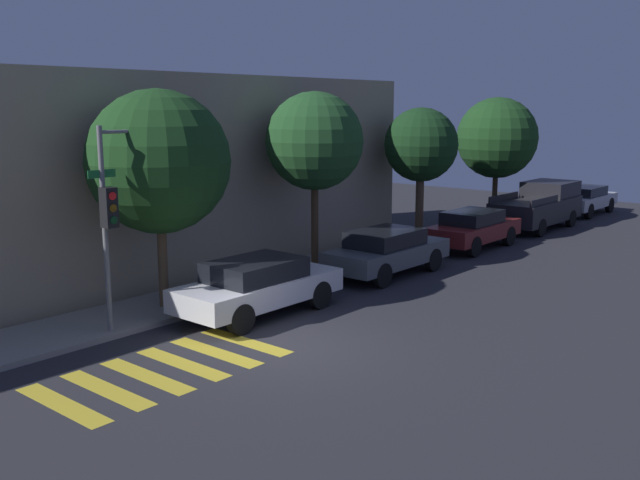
# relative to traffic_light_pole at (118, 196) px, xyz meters

# --- Properties ---
(ground_plane) EXTENTS (60.00, 60.00, 0.00)m
(ground_plane) POSITION_rel_traffic_light_pole_xyz_m (1.66, -3.37, -3.27)
(ground_plane) COLOR #28282D
(sidewalk) EXTENTS (26.00, 2.35, 0.14)m
(sidewalk) POSITION_rel_traffic_light_pole_xyz_m (1.66, 1.01, -3.20)
(sidewalk) COLOR gray
(sidewalk) RESTS_ON ground
(building_row) EXTENTS (26.00, 6.00, 6.23)m
(building_row) POSITION_rel_traffic_light_pole_xyz_m (1.66, 5.58, -0.16)
(building_row) COLOR gray
(building_row) RESTS_ON ground
(crosswalk) EXTENTS (4.98, 2.60, 0.00)m
(crosswalk) POSITION_rel_traffic_light_pole_xyz_m (-0.84, -2.57, -3.27)
(crosswalk) COLOR gold
(crosswalk) RESTS_ON ground
(traffic_light_pole) EXTENTS (1.94, 0.56, 4.85)m
(traffic_light_pole) POSITION_rel_traffic_light_pole_xyz_m (0.00, 0.00, 0.00)
(traffic_light_pole) COLOR slate
(traffic_light_pole) RESTS_ON ground
(sedan_near_corner) EXTENTS (4.59, 1.88, 1.45)m
(sedan_near_corner) POSITION_rel_traffic_light_pole_xyz_m (3.12, -1.27, -2.49)
(sedan_near_corner) COLOR silver
(sedan_near_corner) RESTS_ON ground
(sedan_middle) EXTENTS (4.57, 1.86, 1.46)m
(sedan_middle) POSITION_rel_traffic_light_pole_xyz_m (8.83, -1.27, -2.48)
(sedan_middle) COLOR #4C5156
(sedan_middle) RESTS_ON ground
(sedan_far_end) EXTENTS (4.43, 1.78, 1.44)m
(sedan_far_end) POSITION_rel_traffic_light_pole_xyz_m (14.43, -1.27, -2.49)
(sedan_far_end) COLOR maroon
(sedan_far_end) RESTS_ON ground
(pickup_truck) EXTENTS (5.24, 2.08, 1.97)m
(pickup_truck) POSITION_rel_traffic_light_pole_xyz_m (20.33, -1.27, -2.27)
(pickup_truck) COLOR black
(pickup_truck) RESTS_ON ground
(sedan_tail_of_row) EXTENTS (4.58, 1.74, 1.38)m
(sedan_tail_of_row) POSITION_rel_traffic_light_pole_xyz_m (25.72, -1.27, -2.51)
(sedan_tail_of_row) COLOR #B7BABF
(sedan_tail_of_row) RESTS_ON ground
(tree_near_corner) EXTENTS (3.63, 3.63, 5.71)m
(tree_near_corner) POSITION_rel_traffic_light_pole_xyz_m (1.78, 0.84, 0.61)
(tree_near_corner) COLOR brown
(tree_near_corner) RESTS_ON ground
(tree_midblock) EXTENTS (3.09, 3.09, 5.73)m
(tree_midblock) POSITION_rel_traffic_light_pole_xyz_m (7.80, 0.84, 0.90)
(tree_midblock) COLOR #4C3823
(tree_midblock) RESTS_ON ground
(tree_far_end) EXTENTS (2.81, 2.81, 5.22)m
(tree_far_end) POSITION_rel_traffic_light_pole_xyz_m (14.00, 0.84, 0.52)
(tree_far_end) COLOR brown
(tree_far_end) RESTS_ON ground
(tree_behind_truck) EXTENTS (3.59, 3.59, 5.66)m
(tree_behind_truck) POSITION_rel_traffic_light_pole_xyz_m (20.29, 0.84, 0.58)
(tree_behind_truck) COLOR #4C3823
(tree_behind_truck) RESTS_ON ground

